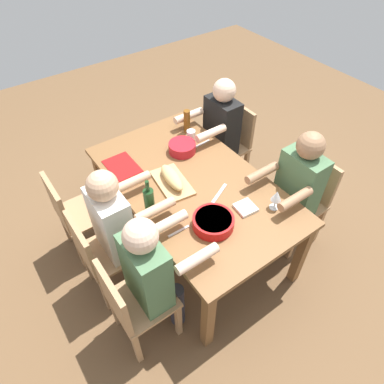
# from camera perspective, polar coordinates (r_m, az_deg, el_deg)

# --- Properties ---
(ground_plane) EXTENTS (8.00, 8.00, 0.00)m
(ground_plane) POSITION_cam_1_polar(r_m,az_deg,el_deg) (3.28, 0.00, -7.78)
(ground_plane) COLOR brown
(dining_table) EXTENTS (1.79, 1.05, 0.74)m
(dining_table) POSITION_cam_1_polar(r_m,az_deg,el_deg) (2.78, 0.00, 0.49)
(dining_table) COLOR brown
(dining_table) RESTS_ON ground_plane
(chair_far_right) EXTENTS (0.40, 0.40, 0.85)m
(chair_far_right) POSITION_cam_1_polar(r_m,az_deg,el_deg) (3.01, -18.89, -3.20)
(chair_far_right) COLOR #A87F56
(chair_far_right) RESTS_ON ground_plane
(chair_far_center) EXTENTS (0.40, 0.40, 0.85)m
(chair_far_center) POSITION_cam_1_polar(r_m,az_deg,el_deg) (2.69, -15.02, -9.66)
(chair_far_center) COLOR #A87F56
(chair_far_center) RESTS_ON ground_plane
(diner_far_center) EXTENTS (0.41, 0.53, 1.20)m
(diner_far_center) POSITION_cam_1_polar(r_m,az_deg,el_deg) (2.55, -12.22, -5.03)
(diner_far_center) COLOR #2D2D38
(diner_far_center) RESTS_ON ground_plane
(chair_far_left) EXTENTS (0.40, 0.40, 0.85)m
(chair_far_left) POSITION_cam_1_polar(r_m,az_deg,el_deg) (2.43, -9.99, -17.60)
(chair_far_left) COLOR #A87F56
(chair_far_left) RESTS_ON ground_plane
(diner_far_left) EXTENTS (0.41, 0.53, 1.20)m
(diner_far_left) POSITION_cam_1_polar(r_m,az_deg,el_deg) (2.27, -6.53, -12.88)
(diner_far_left) COLOR #2D2D38
(diner_far_left) RESTS_ON ground_plane
(chair_near_right) EXTENTS (0.40, 0.40, 0.85)m
(chair_near_right) POSITION_cam_1_polar(r_m,az_deg,el_deg) (3.60, 6.48, 8.43)
(chair_near_right) COLOR #A87F56
(chair_near_right) RESTS_ON ground_plane
(diner_near_right) EXTENTS (0.41, 0.53, 1.20)m
(diner_near_right) POSITION_cam_1_polar(r_m,az_deg,el_deg) (3.37, 4.36, 10.30)
(diner_near_right) COLOR #2D2D38
(diner_near_right) RESTS_ON ground_plane
(chair_near_left) EXTENTS (0.40, 0.40, 0.85)m
(chair_near_left) POSITION_cam_1_polar(r_m,az_deg,el_deg) (3.13, 18.12, -0.71)
(chair_near_left) COLOR #A87F56
(chair_near_left) RESTS_ON ground_plane
(diner_near_left) EXTENTS (0.41, 0.53, 1.20)m
(diner_near_left) POSITION_cam_1_polar(r_m,az_deg,el_deg) (2.87, 16.70, 0.75)
(diner_near_left) COLOR #2D2D38
(diner_near_left) RESTS_ON ground_plane
(serving_bowl_pasta) EXTENTS (0.29, 0.29, 0.08)m
(serving_bowl_pasta) POSITION_cam_1_polar(r_m,az_deg,el_deg) (2.39, 3.55, -4.89)
(serving_bowl_pasta) COLOR red
(serving_bowl_pasta) RESTS_ON dining_table
(serving_bowl_salad) EXTENTS (0.24, 0.24, 0.09)m
(serving_bowl_salad) POSITION_cam_1_polar(r_m,az_deg,el_deg) (2.99, -1.64, 7.47)
(serving_bowl_salad) COLOR #B21923
(serving_bowl_salad) RESTS_ON dining_table
(cutting_board) EXTENTS (0.43, 0.27, 0.02)m
(cutting_board) POSITION_cam_1_polar(r_m,az_deg,el_deg) (2.71, -3.30, 1.55)
(cutting_board) COLOR tan
(cutting_board) RESTS_ON dining_table
(bread_loaf) EXTENTS (0.33, 0.15, 0.09)m
(bread_loaf) POSITION_cam_1_polar(r_m,az_deg,el_deg) (2.67, -3.35, 2.41)
(bread_loaf) COLOR tan
(bread_loaf) RESTS_ON cutting_board
(wine_bottle) EXTENTS (0.08, 0.08, 0.29)m
(wine_bottle) POSITION_cam_1_polar(r_m,az_deg,el_deg) (2.46, -7.12, -1.32)
(wine_bottle) COLOR #193819
(wine_bottle) RESTS_ON dining_table
(beer_bottle) EXTENTS (0.06, 0.06, 0.22)m
(beer_bottle) POSITION_cam_1_polar(r_m,az_deg,el_deg) (3.20, -0.86, 11.62)
(beer_bottle) COLOR brown
(beer_bottle) RESTS_ON dining_table
(wine_glass) EXTENTS (0.08, 0.08, 0.17)m
(wine_glass) POSITION_cam_1_polar(r_m,az_deg,el_deg) (2.53, 13.82, -0.74)
(wine_glass) COLOR silver
(wine_glass) RESTS_ON dining_table
(placemat_far_right) EXTENTS (0.32, 0.23, 0.01)m
(placemat_far_right) POSITION_cam_1_polar(r_m,az_deg,el_deg) (2.92, -11.50, 4.20)
(placemat_far_right) COLOR maroon
(placemat_far_right) RESTS_ON dining_table
(fork_far_left) EXTENTS (0.02, 0.17, 0.01)m
(fork_far_left) POSITION_cam_1_polar(r_m,az_deg,el_deg) (2.39, -2.20, -6.50)
(fork_far_left) COLOR silver
(fork_far_left) RESTS_ON dining_table
(cup_near_right) EXTENTS (0.08, 0.08, 0.11)m
(cup_near_right) POSITION_cam_1_polar(r_m,az_deg,el_deg) (3.12, -0.17, 9.28)
(cup_near_right) COLOR white
(cup_near_right) RESTS_ON dining_table
(fork_near_right) EXTENTS (0.03, 0.17, 0.01)m
(fork_near_right) POSITION_cam_1_polar(r_m,az_deg,el_deg) (3.11, 1.70, 8.01)
(fork_near_right) COLOR silver
(fork_near_right) RESTS_ON dining_table
(carving_knife) EXTENTS (0.12, 0.22, 0.01)m
(carving_knife) POSITION_cam_1_polar(r_m,az_deg,el_deg) (2.64, 4.54, -0.21)
(carving_knife) COLOR silver
(carving_knife) RESTS_ON dining_table
(napkin_stack) EXTENTS (0.15, 0.15, 0.02)m
(napkin_stack) POSITION_cam_1_polar(r_m,az_deg,el_deg) (2.55, 8.85, -2.58)
(napkin_stack) COLOR white
(napkin_stack) RESTS_ON dining_table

